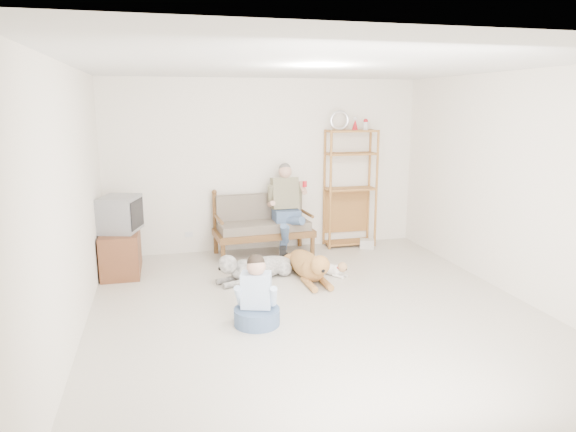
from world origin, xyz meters
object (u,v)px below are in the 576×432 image
object	(u,v)px
golden_retriever	(309,265)
etagere	(350,187)
loveseat	(263,223)
tv_stand	(121,252)

from	to	relation	value
golden_retriever	etagere	bearing A→B (deg)	49.77
loveseat	tv_stand	world-z (taller)	loveseat
tv_stand	golden_retriever	world-z (taller)	tv_stand
loveseat	tv_stand	distance (m)	2.16
loveseat	golden_retriever	distance (m)	1.40
loveseat	etagere	distance (m)	1.57
etagere	tv_stand	bearing A→B (deg)	-170.72
tv_stand	golden_retriever	xyz separation A→B (m)	(2.47, -0.86, -0.12)
etagere	tv_stand	xyz separation A→B (m)	(-3.59, -0.59, -0.68)
etagere	golden_retriever	size ratio (longest dim) A/B	1.50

